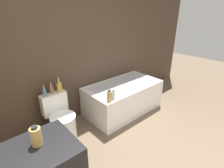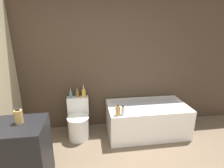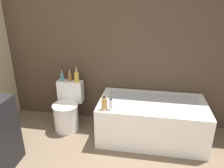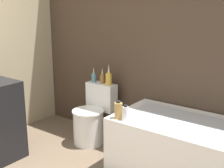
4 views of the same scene
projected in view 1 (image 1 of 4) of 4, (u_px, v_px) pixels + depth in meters
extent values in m
cube|color=#423326|center=(69.00, 47.00, 2.79)|extent=(6.40, 0.06, 2.60)
cube|color=white|center=(123.00, 97.00, 3.39)|extent=(1.45, 0.79, 0.56)
cube|color=#B7BCC6|center=(123.00, 85.00, 3.28)|extent=(1.25, 0.59, 0.01)
cylinder|color=white|center=(64.00, 128.00, 2.66)|extent=(0.36, 0.36, 0.40)
cylinder|color=white|center=(63.00, 117.00, 2.57)|extent=(0.38, 0.38, 0.02)
cube|color=white|center=(54.00, 103.00, 2.70)|extent=(0.39, 0.15, 0.34)
cylinder|color=tan|center=(36.00, 137.00, 1.40)|extent=(0.09, 0.09, 0.16)
cylinder|color=black|center=(34.00, 127.00, 1.36)|extent=(0.05, 0.05, 0.02)
cylinder|color=teal|center=(45.00, 93.00, 2.54)|extent=(0.06, 0.06, 0.10)
sphere|color=teal|center=(44.00, 90.00, 2.52)|extent=(0.04, 0.04, 0.04)
cone|color=beige|center=(44.00, 87.00, 2.50)|extent=(0.02, 0.02, 0.09)
cylinder|color=olive|center=(52.00, 90.00, 2.63)|extent=(0.06, 0.06, 0.10)
sphere|color=olive|center=(51.00, 87.00, 2.61)|extent=(0.04, 0.04, 0.04)
cone|color=beige|center=(51.00, 84.00, 2.59)|extent=(0.02, 0.02, 0.09)
cylinder|color=gold|center=(59.00, 87.00, 2.68)|extent=(0.07, 0.07, 0.14)
sphere|color=gold|center=(59.00, 83.00, 2.65)|extent=(0.05, 0.05, 0.05)
cone|color=beige|center=(58.00, 80.00, 2.62)|extent=(0.03, 0.03, 0.12)
cylinder|color=tan|center=(109.00, 96.00, 2.67)|extent=(0.08, 0.08, 0.16)
cylinder|color=black|center=(109.00, 91.00, 2.63)|extent=(0.04, 0.04, 0.02)
cylinder|color=silver|center=(114.00, 95.00, 2.72)|extent=(0.06, 0.06, 0.13)
cylinder|color=black|center=(114.00, 91.00, 2.69)|extent=(0.03, 0.03, 0.02)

